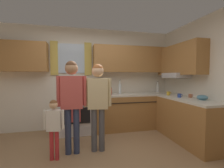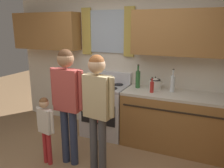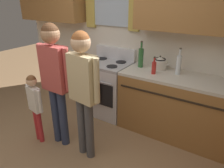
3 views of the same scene
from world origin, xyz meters
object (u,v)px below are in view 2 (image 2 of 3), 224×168
at_px(adult_in_plaid, 97,101).
at_px(small_child, 45,123).
at_px(bottle_tall_clear, 173,83).
at_px(bottle_sauce_red, 152,87).
at_px(bottle_wine_green, 138,79).
at_px(stovetop_kettle, 155,83).
at_px(adult_holding_child, 67,94).
at_px(stove_oven, 106,109).

xyz_separation_m(adult_in_plaid, small_child, (-0.74, -0.14, -0.38)).
relative_size(adult_in_plaid, small_child, 1.60).
bearing_deg(small_child, bottle_tall_clear, 40.68).
relative_size(bottle_sauce_red, adult_in_plaid, 0.16).
xyz_separation_m(bottle_tall_clear, adult_in_plaid, (-0.74, -1.13, -0.05)).
height_order(bottle_wine_green, bottle_sauce_red, bottle_wine_green).
bearing_deg(adult_in_plaid, bottle_sauce_red, 64.67).
bearing_deg(bottle_tall_clear, bottle_sauce_red, -149.90).
distance_m(stovetop_kettle, adult_in_plaid, 1.28).
xyz_separation_m(bottle_sauce_red, adult_holding_child, (-0.91, -0.96, 0.03)).
bearing_deg(stovetop_kettle, adult_in_plaid, -110.95).
bearing_deg(stove_oven, bottle_sauce_red, -6.24).
distance_m(stove_oven, adult_holding_child, 1.19).
relative_size(stove_oven, bottle_sauce_red, 4.48).
height_order(bottle_tall_clear, adult_holding_child, adult_holding_child).
bearing_deg(bottle_wine_green, bottle_sauce_red, -32.27).
xyz_separation_m(bottle_wine_green, adult_in_plaid, (-0.17, -1.14, -0.06)).
distance_m(stove_oven, stovetop_kettle, 1.00).
bearing_deg(bottle_wine_green, stove_oven, -170.93).
bearing_deg(adult_in_plaid, small_child, -169.19).
bearing_deg(adult_holding_child, bottle_sauce_red, 46.59).
distance_m(bottle_wine_green, bottle_sauce_red, 0.34).
height_order(bottle_sauce_red, adult_holding_child, adult_holding_child).
distance_m(stovetop_kettle, adult_holding_child, 1.50).
xyz_separation_m(bottle_tall_clear, bottle_sauce_red, (-0.29, -0.17, -0.05)).
height_order(stove_oven, adult_holding_child, adult_holding_child).
bearing_deg(bottle_wine_green, adult_in_plaid, -98.45).
bearing_deg(adult_holding_child, small_child, -153.10).
height_order(bottle_wine_green, adult_holding_child, adult_holding_child).
height_order(stove_oven, bottle_wine_green, bottle_wine_green).
bearing_deg(adult_in_plaid, bottle_wine_green, 81.55).
distance_m(bottle_tall_clear, bottle_sauce_red, 0.33).
bearing_deg(bottle_sauce_red, adult_in_plaid, -115.33).
bearing_deg(adult_holding_child, stove_oven, 86.35).
bearing_deg(adult_in_plaid, stovetop_kettle, 69.05).
xyz_separation_m(adult_holding_child, adult_in_plaid, (0.45, -0.00, -0.03)).
bearing_deg(stove_oven, adult_in_plaid, -69.95).
distance_m(bottle_wine_green, stovetop_kettle, 0.30).
relative_size(bottle_wine_green, stovetop_kettle, 1.44).
height_order(stove_oven, small_child, stove_oven).
height_order(stovetop_kettle, adult_holding_child, adult_holding_child).
bearing_deg(small_child, bottle_sauce_red, 42.82).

